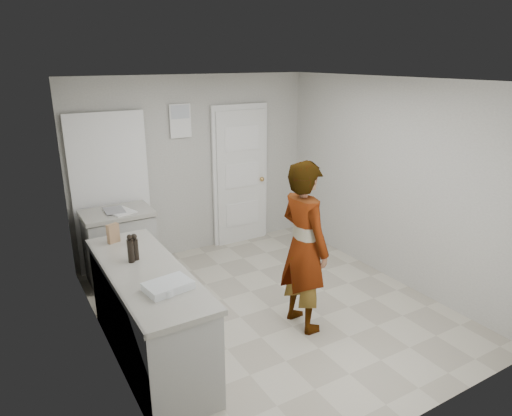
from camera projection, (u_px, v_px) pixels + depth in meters
ground at (270, 308)px, 5.19m from camera, size 4.00×4.00×0.00m
room_shell at (186, 184)px, 6.38m from camera, size 4.00×4.00×4.00m
main_counter at (149, 318)px, 4.19m from camera, size 0.64×1.96×0.93m
side_counter at (120, 249)px, 5.72m from camera, size 0.84×0.61×0.93m
person at (304, 247)px, 4.60m from camera, size 0.45×0.67×1.78m
cake_mix_box at (113, 233)px, 4.59m from camera, size 0.13×0.09×0.20m
spice_jar at (131, 240)px, 4.56m from camera, size 0.06×0.06×0.09m
oil_cruet_a at (135, 247)px, 4.19m from camera, size 0.06×0.06×0.26m
oil_cruet_b at (131, 249)px, 4.14m from camera, size 0.06×0.06×0.27m
baking_dish at (168, 286)px, 3.67m from camera, size 0.39×0.30×0.06m
egg_bowl at (166, 292)px, 3.59m from camera, size 0.14×0.14×0.05m
papers at (120, 211)px, 5.54m from camera, size 0.36×0.41×0.01m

